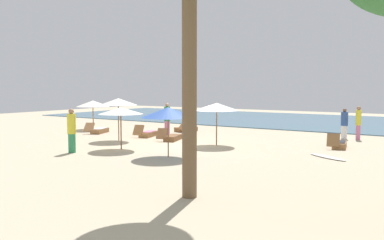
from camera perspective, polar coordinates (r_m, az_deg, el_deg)
name	(u,v)px	position (r m, az deg, el deg)	size (l,w,h in m)	color
ground_plane	(197,145)	(20.34, 0.65, -3.57)	(60.00, 60.00, 0.00)	#BCAD8E
ocean_water	(304,121)	(35.78, 15.40, -0.08)	(48.00, 16.00, 0.06)	#476B7F
umbrella_0	(121,111)	(19.19, -9.90, 1.28)	(2.06, 2.06, 1.96)	brown
umbrella_1	(93,104)	(28.52, -13.65, 2.23)	(2.24, 2.24, 1.96)	olive
umbrella_2	(217,107)	(20.24, 3.46, 1.85)	(2.23, 2.23, 2.11)	brown
umbrella_3	(118,102)	(22.38, -10.24, 2.52)	(2.07, 2.07, 2.29)	brown
umbrella_4	(168,112)	(16.87, -3.35, 1.07)	(2.25, 2.25, 2.07)	brown
lounger_0	(99,130)	(26.24, -12.86, -1.42)	(1.16, 1.79, 0.68)	olive
lounger_1	(186,129)	(26.55, -0.88, -1.24)	(1.11, 1.80, 0.67)	brown
lounger_2	(339,144)	(20.70, 19.79, -3.21)	(0.87, 1.71, 0.74)	olive
lounger_3	(172,137)	(22.17, -2.84, -2.44)	(1.08, 1.78, 0.70)	brown
lounger_4	(148,134)	(23.96, -6.21, -1.90)	(1.01, 1.76, 0.72)	olive
person_0	(72,131)	(18.81, -16.43, -1.41)	(0.48, 0.48, 1.95)	#338C59
person_1	(185,115)	(28.29, -1.00, 0.75)	(0.41, 0.41, 1.88)	#2D4C8C
person_2	(358,122)	(24.22, 22.17, -0.30)	(0.39, 0.39, 1.85)	#D17299
person_3	(344,124)	(24.34, 20.46, -0.48)	(0.38, 0.38, 1.70)	white
person_4	(167,119)	(24.64, -3.49, 0.16)	(0.48, 0.48, 1.93)	#D17299
surfboard	(328,157)	(17.81, 18.37, -4.90)	(1.92, 1.44, 0.07)	silver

